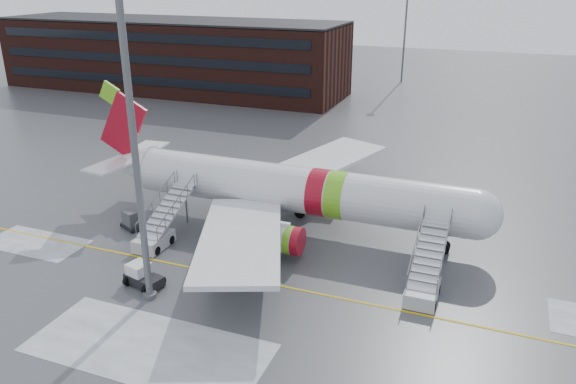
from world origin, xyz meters
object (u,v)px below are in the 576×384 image
at_px(airstair_aft, 159,231).
at_px(uld_container, 133,220).
at_px(airstair_fwd, 425,280).
at_px(light_mast_near, 130,110).
at_px(pushback_tug, 142,276).
at_px(airliner, 286,189).

height_order(airstair_aft, uld_container, airstair_aft).
relative_size(airstair_fwd, light_mast_near, 0.32).
bearing_deg(uld_container, airstair_fwd, -3.86).
bearing_deg(uld_container, light_mast_near, -49.14).
relative_size(pushback_tug, light_mast_near, 0.12).
relative_size(airliner, airstair_fwd, 4.55).
height_order(airliner, light_mast_near, light_mast_near).
height_order(pushback_tug, uld_container, uld_container).
distance_m(uld_container, light_mast_near, 16.42).
bearing_deg(uld_container, airliner, 22.54).
height_order(airstair_aft, light_mast_near, light_mast_near).
bearing_deg(light_mast_near, airliner, 71.97).
distance_m(airstair_fwd, uld_container, 24.28).
distance_m(pushback_tug, uld_container, 9.57).
bearing_deg(light_mast_near, uld_container, 130.86).
xyz_separation_m(airliner, airstair_fwd, (12.41, -6.54, -2.35)).
relative_size(airstair_aft, uld_container, 3.28).
height_order(airstair_aft, pushback_tug, airstair_aft).
bearing_deg(pushback_tug, airliner, 64.97).
distance_m(airstair_aft, light_mast_near, 14.00).
height_order(uld_container, light_mast_near, light_mast_near).
relative_size(airliner, light_mast_near, 1.44).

